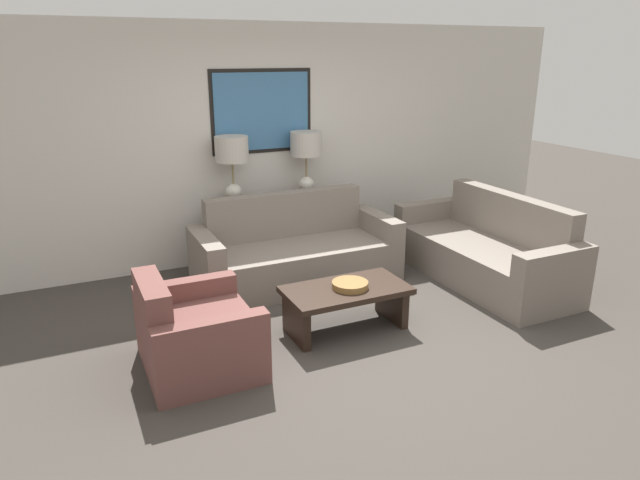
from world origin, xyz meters
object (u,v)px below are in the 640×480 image
table_lamp_right (306,149)px  console_table (272,229)px  table_lamp_left (232,155)px  couch_by_back_wall (295,254)px  couch_by_side (485,253)px  armchair_near_back_wall (195,335)px  decorative_bowl (350,285)px  coffee_table (346,299)px

table_lamp_right → console_table: bearing=180.0°
console_table → table_lamp_left: table_lamp_left is taller
table_lamp_right → table_lamp_left: bearing=180.0°
couch_by_back_wall → couch_by_side: same height
table_lamp_left → couch_by_side: (2.28, -1.50, -0.97)m
table_lamp_right → couch_by_side: table_lamp_right is taller
table_lamp_right → couch_by_side: (1.41, -1.50, -0.97)m
table_lamp_right → armchair_near_back_wall: 2.87m
decorative_bowl → console_table: bearing=89.8°
console_table → coffee_table: size_ratio=1.26×
table_lamp_left → coffee_table: bearing=-78.2°
table_lamp_left → couch_by_back_wall: size_ratio=0.34×
console_table → decorative_bowl: 1.93m
coffee_table → couch_by_back_wall: bearing=88.3°
coffee_table → decorative_bowl: 0.14m
armchair_near_back_wall → console_table: bearing=55.2°
console_table → table_lamp_left: (-0.44, 0.00, 0.89)m
coffee_table → decorative_bowl: decorative_bowl is taller
console_table → table_lamp_right: 0.99m
table_lamp_left → decorative_bowl: 2.15m
table_lamp_left → couch_by_back_wall: (0.44, -0.69, -0.97)m
table_lamp_left → couch_by_back_wall: bearing=-57.6°
table_lamp_left → table_lamp_right: bearing=0.0°
console_table → couch_by_side: couch_by_side is taller
table_lamp_left → table_lamp_right: size_ratio=1.00×
couch_by_side → table_lamp_right: bearing=133.1°
table_lamp_right → coffee_table: bearing=-103.9°
coffee_table → armchair_near_back_wall: armchair_near_back_wall is taller
decorative_bowl → table_lamp_left: bearing=102.5°
console_table → coffee_table: (-0.04, -1.91, -0.09)m
console_table → coffee_table: bearing=-91.1°
couch_by_side → armchair_near_back_wall: couch_by_side is taller
table_lamp_right → couch_by_back_wall: table_lamp_right is taller
console_table → table_lamp_left: 0.99m
couch_by_side → armchair_near_back_wall: size_ratio=2.23×
armchair_near_back_wall → decorative_bowl: bearing=2.4°
table_lamp_left → decorative_bowl: size_ratio=2.27×
coffee_table → table_lamp_left: bearing=101.8°
table_lamp_left → couch_by_side: bearing=-33.4°
couch_by_back_wall → decorative_bowl: bearing=-90.4°
couch_by_back_wall → armchair_near_back_wall: couch_by_back_wall is taller
table_lamp_left → decorative_bowl: (0.43, -1.93, -0.85)m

